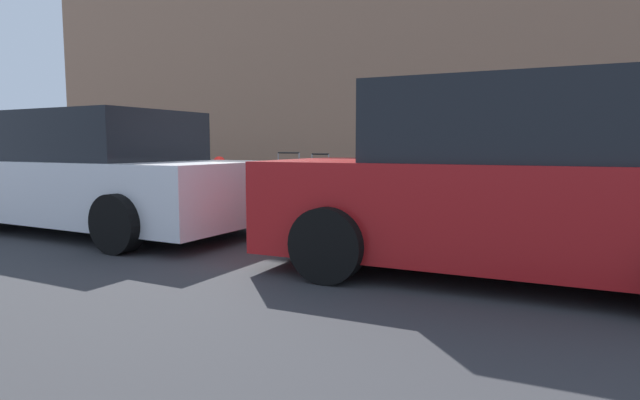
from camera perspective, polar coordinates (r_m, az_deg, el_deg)
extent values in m
plane|color=#333335|center=(7.87, -9.39, -2.43)|extent=(40.00, 40.00, 0.00)
cube|color=gray|center=(9.95, -0.65, -0.19)|extent=(18.00, 5.00, 0.14)
cube|color=#59601E|center=(7.12, 13.79, 0.09)|extent=(0.46, 0.19, 0.58)
cube|color=black|center=(7.12, 13.79, 0.09)|extent=(0.47, 0.04, 0.59)
cylinder|color=gray|center=(7.04, 15.46, 3.54)|extent=(0.02, 0.02, 0.29)
cylinder|color=gray|center=(7.14, 12.32, 3.65)|extent=(0.02, 0.02, 0.29)
cylinder|color=black|center=(7.08, 13.91, 4.78)|extent=(0.40, 0.03, 0.02)
cylinder|color=black|center=(7.10, 15.34, -2.15)|extent=(0.04, 0.02, 0.04)
cylinder|color=black|center=(7.20, 12.16, -1.96)|extent=(0.04, 0.02, 0.04)
cube|color=maroon|center=(7.27, 9.93, 0.03)|extent=(0.40, 0.26, 0.52)
cube|color=black|center=(7.27, 9.93, 0.03)|extent=(0.39, 0.08, 0.53)
cylinder|color=gray|center=(7.18, 11.16, 3.05)|extent=(0.02, 0.02, 0.26)
cylinder|color=gray|center=(7.31, 8.82, 3.14)|extent=(0.02, 0.02, 0.26)
cylinder|color=black|center=(7.24, 10.00, 4.13)|extent=(0.32, 0.06, 0.02)
cylinder|color=black|center=(7.24, 11.10, -1.90)|extent=(0.05, 0.02, 0.04)
cylinder|color=black|center=(7.37, 8.71, -1.72)|extent=(0.05, 0.02, 0.04)
cube|color=red|center=(7.51, 6.73, 1.17)|extent=(0.41, 0.25, 0.75)
cube|color=black|center=(7.51, 6.73, 1.17)|extent=(0.40, 0.06, 0.76)
cylinder|color=gray|center=(7.42, 7.95, 4.14)|extent=(0.02, 0.02, 0.04)
cylinder|color=gray|center=(7.56, 5.60, 4.21)|extent=(0.02, 0.02, 0.04)
cylinder|color=black|center=(7.49, 6.76, 4.33)|extent=(0.34, 0.04, 0.02)
cylinder|color=black|center=(7.48, 7.90, -1.59)|extent=(0.04, 0.02, 0.04)
cylinder|color=black|center=(7.62, 5.51, -1.42)|extent=(0.04, 0.02, 0.04)
cube|color=#0F606B|center=(7.66, 3.03, 0.91)|extent=(0.45, 0.21, 0.65)
cube|color=black|center=(7.66, 3.03, 0.91)|extent=(0.46, 0.05, 0.66)
cylinder|color=gray|center=(7.55, 4.34, 3.45)|extent=(0.02, 0.02, 0.04)
cylinder|color=gray|center=(7.73, 1.77, 3.52)|extent=(0.02, 0.02, 0.04)
cylinder|color=black|center=(7.64, 3.04, 3.64)|extent=(0.39, 0.04, 0.02)
cylinder|color=black|center=(7.61, 4.34, -1.42)|extent=(0.04, 0.02, 0.04)
cylinder|color=black|center=(7.79, 1.72, -1.24)|extent=(0.04, 0.02, 0.04)
cube|color=navy|center=(7.94, 0.03, 0.86)|extent=(0.37, 0.21, 0.58)
cube|color=black|center=(7.94, 0.03, 0.86)|extent=(0.36, 0.06, 0.59)
cylinder|color=gray|center=(7.83, 0.95, 3.98)|extent=(0.02, 0.02, 0.29)
cylinder|color=gray|center=(7.99, -0.87, 4.02)|extent=(0.02, 0.02, 0.29)
cylinder|color=black|center=(7.91, 0.03, 5.05)|extent=(0.30, 0.04, 0.02)
cylinder|color=black|center=(7.89, 0.98, -1.14)|extent=(0.05, 0.02, 0.04)
cylinder|color=black|center=(8.05, -0.90, -1.00)|extent=(0.05, 0.02, 0.04)
cube|color=#9EA0A8|center=(8.05, -3.44, 1.17)|extent=(0.43, 0.18, 0.65)
cube|color=black|center=(8.05, -3.44, 1.17)|extent=(0.44, 0.04, 0.66)
cylinder|color=gray|center=(7.93, -2.30, 4.31)|extent=(0.02, 0.02, 0.24)
cylinder|color=gray|center=(8.13, -4.59, 4.34)|extent=(0.02, 0.02, 0.24)
cylinder|color=black|center=(8.03, -3.47, 5.18)|extent=(0.37, 0.03, 0.02)
cylinder|color=black|center=(7.99, -2.25, -1.05)|extent=(0.04, 0.02, 0.04)
cylinder|color=black|center=(8.18, -4.58, -0.90)|extent=(0.04, 0.02, 0.04)
cube|color=black|center=(8.36, -6.51, 1.05)|extent=(0.47, 0.25, 0.57)
cube|color=black|center=(8.36, -6.51, 1.05)|extent=(0.47, 0.07, 0.59)
cylinder|color=gray|center=(8.24, -5.34, 3.13)|extent=(0.02, 0.02, 0.04)
cylinder|color=gray|center=(8.44, -7.70, 3.17)|extent=(0.02, 0.02, 0.04)
cylinder|color=black|center=(8.33, -6.53, 3.29)|extent=(0.40, 0.05, 0.02)
cylinder|color=black|center=(8.28, -5.27, -0.82)|extent=(0.05, 0.02, 0.04)
cylinder|color=black|center=(8.49, -7.67, -0.69)|extent=(0.05, 0.02, 0.04)
cylinder|color=red|center=(8.90, -10.93, 1.57)|extent=(0.20, 0.20, 0.66)
sphere|color=red|center=(8.88, -10.97, 4.04)|extent=(0.21, 0.21, 0.21)
cylinder|color=red|center=(8.99, -11.68, 1.82)|extent=(0.09, 0.10, 0.09)
cylinder|color=red|center=(8.80, -10.17, 1.76)|extent=(0.09, 0.10, 0.09)
cylinder|color=brown|center=(9.26, -15.07, 1.78)|extent=(0.14, 0.14, 0.71)
cube|color=#AD1619|center=(4.82, 19.74, -0.96)|extent=(4.31, 1.95, 0.83)
cube|color=black|center=(4.79, 20.06, 7.99)|extent=(2.27, 1.72, 0.68)
cylinder|color=black|center=(4.34, 0.84, -4.94)|extent=(0.65, 0.25, 0.64)
cylinder|color=black|center=(5.98, 7.88, -1.97)|extent=(0.65, 0.25, 0.64)
cube|color=silver|center=(7.52, -22.85, 1.09)|extent=(4.47, 1.86, 0.77)
cube|color=black|center=(7.50, -23.06, 6.42)|extent=(2.33, 1.71, 0.63)
cylinder|color=black|center=(9.20, -23.72, 0.37)|extent=(0.64, 0.22, 0.64)
cylinder|color=black|center=(5.90, -21.30, -2.43)|extent=(0.64, 0.22, 0.64)
cylinder|color=black|center=(7.24, -10.03, -0.62)|extent=(0.64, 0.22, 0.64)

